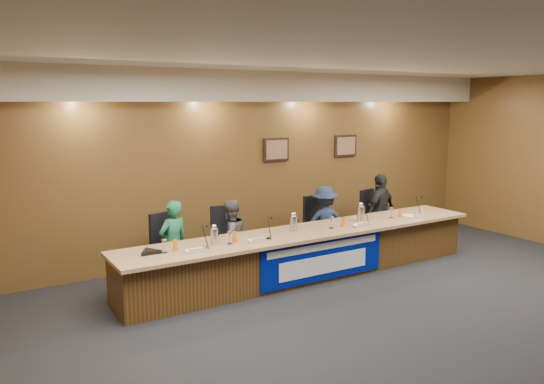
% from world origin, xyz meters
% --- Properties ---
extents(floor, '(10.00, 10.00, 0.00)m').
position_xyz_m(floor, '(0.00, 0.00, 0.00)').
color(floor, black).
rests_on(floor, ground).
extents(ceiling, '(10.00, 8.00, 0.04)m').
position_xyz_m(ceiling, '(0.00, 0.00, 3.20)').
color(ceiling, silver).
rests_on(ceiling, wall_back).
extents(wall_back, '(10.00, 0.04, 3.20)m').
position_xyz_m(wall_back, '(0.00, 4.00, 1.60)').
color(wall_back, brown).
rests_on(wall_back, floor).
extents(soffit, '(10.00, 0.50, 0.50)m').
position_xyz_m(soffit, '(0.00, 3.75, 2.95)').
color(soffit, beige).
rests_on(soffit, wall_back).
extents(dais_body, '(6.00, 0.80, 0.70)m').
position_xyz_m(dais_body, '(0.00, 2.40, 0.35)').
color(dais_body, '#4A2F12').
rests_on(dais_body, floor).
extents(dais_top, '(6.10, 0.95, 0.05)m').
position_xyz_m(dais_top, '(0.00, 2.35, 0.72)').
color(dais_top, '#A4794E').
rests_on(dais_top, dais_body).
extents(banner, '(2.20, 0.02, 0.65)m').
position_xyz_m(banner, '(0.00, 1.99, 0.38)').
color(banner, '#00117F').
rests_on(banner, dais_body).
extents(banner_text_upper, '(2.00, 0.01, 0.10)m').
position_xyz_m(banner_text_upper, '(0.00, 1.97, 0.58)').
color(banner_text_upper, silver).
rests_on(banner_text_upper, banner).
extents(banner_text_lower, '(1.60, 0.01, 0.28)m').
position_xyz_m(banner_text_lower, '(0.00, 1.97, 0.30)').
color(banner_text_lower, silver).
rests_on(banner_text_lower, banner).
extents(wall_photo_left, '(0.52, 0.04, 0.42)m').
position_xyz_m(wall_photo_left, '(0.40, 3.97, 1.85)').
color(wall_photo_left, black).
rests_on(wall_photo_left, wall_back).
extents(wall_photo_right, '(0.52, 0.04, 0.42)m').
position_xyz_m(wall_photo_right, '(2.00, 3.97, 1.85)').
color(wall_photo_right, black).
rests_on(wall_photo_right, wall_back).
extents(panelist_a, '(0.54, 0.42, 1.30)m').
position_xyz_m(panelist_a, '(-1.96, 3.01, 0.65)').
color(panelist_a, '#185C3C').
rests_on(panelist_a, floor).
extents(panelist_b, '(0.67, 0.57, 1.22)m').
position_xyz_m(panelist_b, '(-1.04, 3.01, 0.61)').
color(panelist_b, '#45454B').
rests_on(panelist_b, floor).
extents(panelist_c, '(0.92, 0.69, 1.27)m').
position_xyz_m(panelist_c, '(0.79, 3.01, 0.64)').
color(panelist_c, '#162239').
rests_on(panelist_c, floor).
extents(panelist_d, '(0.89, 0.56, 1.40)m').
position_xyz_m(panelist_d, '(2.08, 3.01, 0.70)').
color(panelist_d, black).
rests_on(panelist_d, floor).
extents(office_chair_a, '(0.58, 0.58, 0.08)m').
position_xyz_m(office_chair_a, '(-1.96, 3.11, 0.48)').
color(office_chair_a, black).
rests_on(office_chair_a, floor).
extents(office_chair_b, '(0.57, 0.57, 0.08)m').
position_xyz_m(office_chair_b, '(-1.04, 3.11, 0.48)').
color(office_chair_b, black).
rests_on(office_chair_b, floor).
extents(office_chair_c, '(0.51, 0.51, 0.08)m').
position_xyz_m(office_chair_c, '(0.79, 3.11, 0.48)').
color(office_chair_c, black).
rests_on(office_chair_c, floor).
extents(office_chair_d, '(0.60, 0.60, 0.08)m').
position_xyz_m(office_chair_d, '(2.08, 3.11, 0.48)').
color(office_chair_d, black).
rests_on(office_chair_d, floor).
extents(nameplate_a, '(0.24, 0.08, 0.10)m').
position_xyz_m(nameplate_a, '(-1.99, 2.09, 0.80)').
color(nameplate_a, white).
rests_on(nameplate_a, dais_top).
extents(microphone_a, '(0.07, 0.07, 0.02)m').
position_xyz_m(microphone_a, '(-1.81, 2.26, 0.76)').
color(microphone_a, black).
rests_on(microphone_a, dais_top).
extents(juice_glass_a, '(0.06, 0.06, 0.15)m').
position_xyz_m(juice_glass_a, '(-2.19, 2.34, 0.82)').
color(juice_glass_a, orange).
rests_on(juice_glass_a, dais_top).
extents(water_glass_a, '(0.08, 0.08, 0.18)m').
position_xyz_m(water_glass_a, '(-2.35, 2.32, 0.84)').
color(water_glass_a, silver).
rests_on(water_glass_a, dais_top).
extents(nameplate_b, '(0.24, 0.08, 0.10)m').
position_xyz_m(nameplate_b, '(-1.04, 2.12, 0.80)').
color(nameplate_b, white).
rests_on(nameplate_b, dais_top).
extents(microphone_b, '(0.07, 0.07, 0.02)m').
position_xyz_m(microphone_b, '(-0.83, 2.23, 0.76)').
color(microphone_b, black).
rests_on(microphone_b, dais_top).
extents(juice_glass_b, '(0.06, 0.06, 0.15)m').
position_xyz_m(juice_glass_b, '(-1.32, 2.32, 0.82)').
color(juice_glass_b, orange).
rests_on(juice_glass_b, dais_top).
extents(water_glass_b, '(0.08, 0.08, 0.18)m').
position_xyz_m(water_glass_b, '(-1.42, 2.27, 0.84)').
color(water_glass_b, silver).
rests_on(water_glass_b, dais_top).
extents(nameplate_c, '(0.24, 0.08, 0.10)m').
position_xyz_m(nameplate_c, '(0.82, 2.07, 0.80)').
color(nameplate_c, white).
rests_on(nameplate_c, dais_top).
extents(microphone_c, '(0.07, 0.07, 0.02)m').
position_xyz_m(microphone_c, '(1.01, 2.24, 0.76)').
color(microphone_c, black).
rests_on(microphone_c, dais_top).
extents(juice_glass_c, '(0.06, 0.06, 0.15)m').
position_xyz_m(juice_glass_c, '(0.57, 2.26, 0.82)').
color(juice_glass_c, orange).
rests_on(juice_glass_c, dais_top).
extents(water_glass_c, '(0.08, 0.08, 0.18)m').
position_xyz_m(water_glass_c, '(0.36, 2.27, 0.84)').
color(water_glass_c, silver).
rests_on(water_glass_c, dais_top).
extents(nameplate_d, '(0.24, 0.08, 0.10)m').
position_xyz_m(nameplate_d, '(2.04, 2.09, 0.80)').
color(nameplate_d, white).
rests_on(nameplate_d, dais_top).
extents(microphone_d, '(0.07, 0.07, 0.02)m').
position_xyz_m(microphone_d, '(2.24, 2.29, 0.76)').
color(microphone_d, black).
rests_on(microphone_d, dais_top).
extents(juice_glass_d, '(0.06, 0.06, 0.15)m').
position_xyz_m(juice_glass_d, '(1.84, 2.28, 0.82)').
color(juice_glass_d, orange).
rests_on(juice_glass_d, dais_top).
extents(water_glass_d, '(0.08, 0.08, 0.18)m').
position_xyz_m(water_glass_d, '(1.69, 2.34, 0.84)').
color(water_glass_d, silver).
rests_on(water_glass_d, dais_top).
extents(carafe_left, '(0.11, 0.11, 0.23)m').
position_xyz_m(carafe_left, '(-1.62, 2.35, 0.87)').
color(carafe_left, silver).
rests_on(carafe_left, dais_top).
extents(carafe_mid, '(0.12, 0.12, 0.24)m').
position_xyz_m(carafe_mid, '(-0.25, 2.44, 0.87)').
color(carafe_mid, silver).
rests_on(carafe_mid, dais_top).
extents(carafe_right, '(0.13, 0.13, 0.25)m').
position_xyz_m(carafe_right, '(1.08, 2.43, 0.87)').
color(carafe_right, silver).
rests_on(carafe_right, dais_top).
extents(speakerphone, '(0.32, 0.32, 0.05)m').
position_xyz_m(speakerphone, '(-2.53, 2.40, 0.78)').
color(speakerphone, black).
rests_on(speakerphone, dais_top).
extents(paper_stack, '(0.26, 0.33, 0.01)m').
position_xyz_m(paper_stack, '(2.09, 2.26, 0.75)').
color(paper_stack, white).
rests_on(paper_stack, dais_top).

